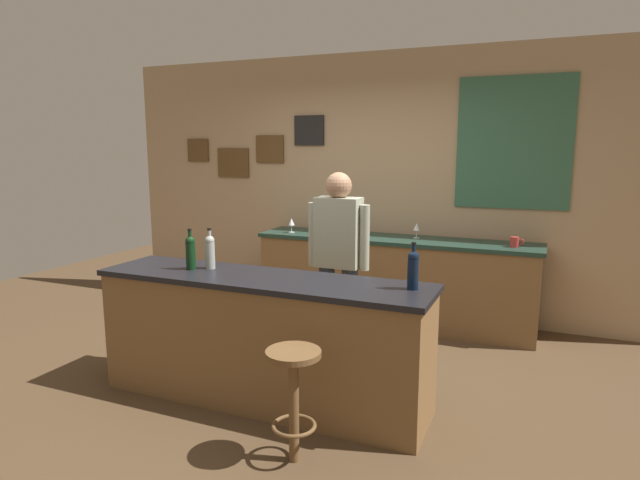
# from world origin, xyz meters

# --- Properties ---
(ground_plane) EXTENTS (10.00, 10.00, 0.00)m
(ground_plane) POSITION_xyz_m (0.00, 0.00, 0.00)
(ground_plane) COLOR #4C3823
(back_wall) EXTENTS (6.00, 0.09, 2.80)m
(back_wall) POSITION_xyz_m (0.02, 2.03, 1.42)
(back_wall) COLOR tan
(back_wall) RESTS_ON ground_plane
(bar_counter) EXTENTS (2.43, 0.60, 0.92)m
(bar_counter) POSITION_xyz_m (0.00, -0.40, 0.46)
(bar_counter) COLOR brown
(bar_counter) RESTS_ON ground_plane
(side_counter) EXTENTS (2.86, 0.56, 0.90)m
(side_counter) POSITION_xyz_m (0.40, 1.65, 0.45)
(side_counter) COLOR brown
(side_counter) RESTS_ON ground_plane
(bartender) EXTENTS (0.52, 0.21, 1.62)m
(bartender) POSITION_xyz_m (0.28, 0.36, 0.94)
(bartender) COLOR #384766
(bartender) RESTS_ON ground_plane
(bar_stool) EXTENTS (0.32, 0.32, 0.68)m
(bar_stool) POSITION_xyz_m (0.54, -1.01, 0.46)
(bar_stool) COLOR brown
(bar_stool) RESTS_ON ground_plane
(wine_bottle_a) EXTENTS (0.07, 0.07, 0.31)m
(wine_bottle_a) POSITION_xyz_m (-0.59, -0.40, 1.06)
(wine_bottle_a) COLOR black
(wine_bottle_a) RESTS_ON bar_counter
(wine_bottle_b) EXTENTS (0.07, 0.07, 0.31)m
(wine_bottle_b) POSITION_xyz_m (-0.48, -0.32, 1.06)
(wine_bottle_b) COLOR #999E99
(wine_bottle_b) RESTS_ON bar_counter
(wine_bottle_c) EXTENTS (0.07, 0.07, 0.31)m
(wine_bottle_c) POSITION_xyz_m (1.05, -0.31, 1.06)
(wine_bottle_c) COLOR black
(wine_bottle_c) RESTS_ON bar_counter
(wine_glass_a) EXTENTS (0.07, 0.07, 0.16)m
(wine_glass_a) POSITION_xyz_m (-0.72, 1.56, 1.01)
(wine_glass_a) COLOR silver
(wine_glass_a) RESTS_ON side_counter
(wine_glass_b) EXTENTS (0.07, 0.07, 0.16)m
(wine_glass_b) POSITION_xyz_m (-0.55, 1.71, 1.01)
(wine_glass_b) COLOR silver
(wine_glass_b) RESTS_ON side_counter
(wine_glass_c) EXTENTS (0.07, 0.07, 0.16)m
(wine_glass_c) POSITION_xyz_m (-0.41, 1.65, 1.01)
(wine_glass_c) COLOR silver
(wine_glass_c) RESTS_ON side_counter
(wine_glass_d) EXTENTS (0.07, 0.07, 0.16)m
(wine_glass_d) POSITION_xyz_m (-0.07, 1.66, 1.01)
(wine_glass_d) COLOR silver
(wine_glass_d) RESTS_ON side_counter
(wine_glass_e) EXTENTS (0.07, 0.07, 0.16)m
(wine_glass_e) POSITION_xyz_m (0.60, 1.73, 1.01)
(wine_glass_e) COLOR silver
(wine_glass_e) RESTS_ON side_counter
(coffee_mug) EXTENTS (0.12, 0.08, 0.09)m
(coffee_mug) POSITION_xyz_m (1.55, 1.60, 0.95)
(coffee_mug) COLOR #B2332D
(coffee_mug) RESTS_ON side_counter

